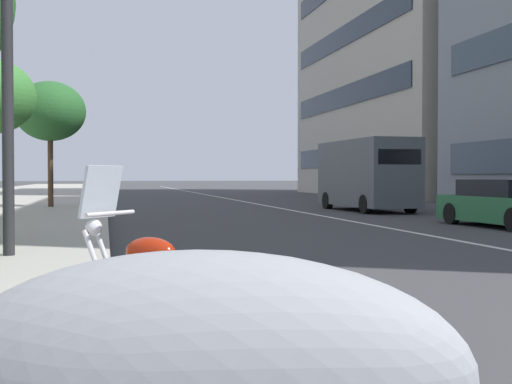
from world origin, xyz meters
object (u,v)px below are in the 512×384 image
at_px(motorcycle_nearest_camera, 165,297).
at_px(delivery_van_ahead, 367,174).
at_px(motorcycle_far_end_row, 199,377).
at_px(street_tree_mid_sidewalk, 50,112).
at_px(car_approaching_light, 508,204).

bearing_deg(motorcycle_nearest_camera, delivery_van_ahead, -76.91).
bearing_deg(motorcycle_far_end_row, street_tree_mid_sidewalk, -67.98).
bearing_deg(car_approaching_light, street_tree_mid_sidewalk, 44.38).
distance_m(delivery_van_ahead, street_tree_mid_sidewalk, 13.14).
distance_m(motorcycle_far_end_row, delivery_van_ahead, 24.70).
xyz_separation_m(motorcycle_far_end_row, car_approaching_light, (13.62, -10.43, 0.03)).
height_order(motorcycle_far_end_row, street_tree_mid_sidewalk, street_tree_mid_sidewalk).
bearing_deg(motorcycle_far_end_row, delivery_van_ahead, -97.39).
xyz_separation_m(motorcycle_far_end_row, motorcycle_nearest_camera, (2.67, -0.10, -0.16)).
height_order(motorcycle_nearest_camera, delivery_van_ahead, delivery_van_ahead).
bearing_deg(motorcycle_far_end_row, motorcycle_nearest_camera, -75.65).
xyz_separation_m(motorcycle_far_end_row, delivery_van_ahead, (22.58, -9.95, 0.91)).
relative_size(motorcycle_far_end_row, car_approaching_light, 0.51).
bearing_deg(street_tree_mid_sidewalk, car_approaching_light, -133.16).
bearing_deg(delivery_van_ahead, motorcycle_far_end_row, 154.46).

